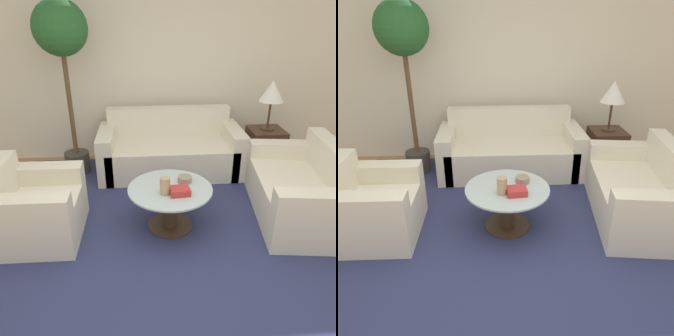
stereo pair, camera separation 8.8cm
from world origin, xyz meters
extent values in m
plane|color=#9E754C|center=(0.00, 0.00, 0.00)|extent=(14.00, 14.00, 0.00)
cube|color=beige|center=(0.00, 2.68, 1.30)|extent=(10.00, 0.06, 2.60)
cube|color=navy|center=(0.05, 0.74, 0.00)|extent=(3.74, 3.57, 0.01)
cube|color=beige|center=(0.17, 2.02, 0.21)|extent=(1.70, 0.87, 0.43)
cube|color=beige|center=(0.17, 2.37, 0.41)|extent=(1.70, 0.18, 0.82)
cube|color=beige|center=(-0.68, 2.02, 0.31)|extent=(0.20, 0.87, 0.61)
cube|color=beige|center=(1.02, 2.02, 0.31)|extent=(0.20, 0.87, 0.61)
cube|color=beige|center=(-1.24, 0.70, 0.21)|extent=(0.81, 0.65, 0.43)
cube|color=beige|center=(-1.55, 0.71, 0.39)|extent=(0.19, 0.65, 0.79)
cube|color=beige|center=(-1.24, 0.38, 0.31)|extent=(0.80, 0.21, 0.61)
cube|color=beige|center=(-1.23, 1.02, 0.31)|extent=(0.80, 0.21, 0.61)
cube|color=beige|center=(1.42, 0.85, 0.21)|extent=(0.97, 1.30, 0.43)
cube|color=beige|center=(1.74, 0.81, 0.40)|extent=(0.33, 1.22, 0.80)
cube|color=beige|center=(1.49, 1.45, 0.31)|extent=(0.84, 0.30, 0.61)
cube|color=beige|center=(1.34, 0.26, 0.31)|extent=(0.84, 0.30, 0.61)
cylinder|color=#422D1E|center=(0.05, 0.74, 0.01)|extent=(0.46, 0.46, 0.02)
cylinder|color=#422D1E|center=(0.05, 0.74, 0.22)|extent=(0.15, 0.15, 0.43)
cylinder|color=#B2C6C6|center=(0.05, 0.74, 0.44)|extent=(0.84, 0.84, 0.02)
cube|color=#422D1E|center=(1.47, 1.99, 0.29)|extent=(0.45, 0.45, 0.59)
cylinder|color=#422D1E|center=(1.47, 1.99, 0.60)|extent=(0.18, 0.18, 0.02)
cylinder|color=#422D1E|center=(1.47, 1.99, 0.79)|extent=(0.03, 0.03, 0.36)
cone|color=white|center=(1.47, 1.99, 1.10)|extent=(0.32, 0.32, 0.27)
cylinder|color=#3D3833|center=(-1.11, 2.13, 0.14)|extent=(0.33, 0.33, 0.28)
cylinder|color=brown|center=(-1.11, 2.13, 0.98)|extent=(0.06, 0.06, 1.39)
sphere|color=#235628|center=(-1.11, 2.13, 1.85)|extent=(0.64, 0.64, 0.64)
cylinder|color=tan|center=(-0.01, 0.63, 0.54)|extent=(0.10, 0.10, 0.17)
cylinder|color=gray|center=(0.21, 0.85, 0.48)|extent=(0.14, 0.14, 0.06)
cube|color=#BC3333|center=(0.13, 0.61, 0.48)|extent=(0.20, 0.17, 0.07)
camera|label=1|loc=(-0.20, -2.07, 2.03)|focal=35.00mm
camera|label=2|loc=(-0.11, -2.07, 2.03)|focal=35.00mm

